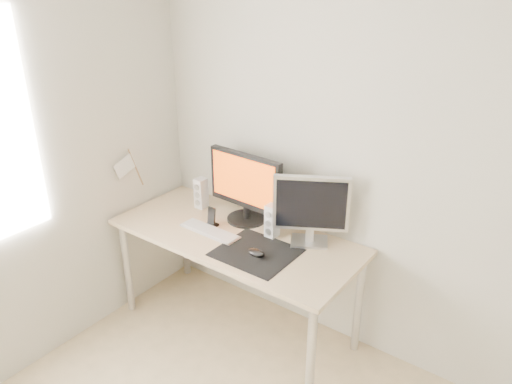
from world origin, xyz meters
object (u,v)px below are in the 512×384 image
Objects in this scene: speaker_left at (201,193)px; main_monitor at (245,185)px; mouse at (256,253)px; keyboard at (210,231)px; second_monitor at (311,207)px; desk at (236,245)px; speaker_right at (272,221)px; phone_dock at (212,220)px.

main_monitor is at bearing 3.83° from speaker_left.
mouse is at bearing -44.99° from main_monitor.
speaker_left reaches higher than keyboard.
second_monitor reaches higher than speaker_left.
speaker_right is (0.20, 0.12, 0.19)m from desk.
phone_dock is at bearing -162.82° from second_monitor.
keyboard is (-0.40, 0.06, -0.02)m from mouse.
speaker_left is 0.51× the size of keyboard.
desk is (-0.25, 0.13, -0.10)m from mouse.
phone_dock is (-0.39, -0.12, -0.07)m from speaker_right.
speaker_left and speaker_right have the same top height.
speaker_right is 0.51× the size of keyboard.
second_monitor is 1.03× the size of keyboard.
second_monitor is at bearing 24.29° from keyboard.
second_monitor reaches higher than desk.
second_monitor reaches higher than phone_dock.
keyboard is at bearing -154.28° from desk.
speaker_right is at bearing -4.14° from speaker_left.
desk is 2.90× the size of main_monitor.
desk is at bearing -156.22° from second_monitor.
keyboard is (-0.35, -0.19, -0.10)m from speaker_right.
desk is at bearing -148.95° from speaker_right.
speaker_left is at bearing -178.40° from second_monitor.
phone_dock reaches higher than desk.
keyboard is at bearing -108.65° from main_monitor.
speaker_left is at bearing 156.93° from mouse.
speaker_right is at bearing -163.20° from second_monitor.
main_monitor reaches higher than second_monitor.
main_monitor is 0.40m from speaker_left.
mouse is 0.20× the size of main_monitor.
speaker_right is 1.65× the size of phone_dock.
main_monitor is 1.30× the size of keyboard.
mouse is at bearing -76.73° from speaker_right.
speaker_left is (-0.37, -0.02, -0.15)m from main_monitor.
main_monitor is 0.32m from phone_dock.
main_monitor reaches higher than speaker_right.
keyboard is 3.25× the size of phone_dock.
second_monitor is 0.68m from phone_dock.
speaker_left is 1.65× the size of phone_dock.
phone_dock reaches higher than mouse.
phone_dock is (-0.45, 0.12, 0.02)m from mouse.
speaker_right is at bearing 103.27° from mouse.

